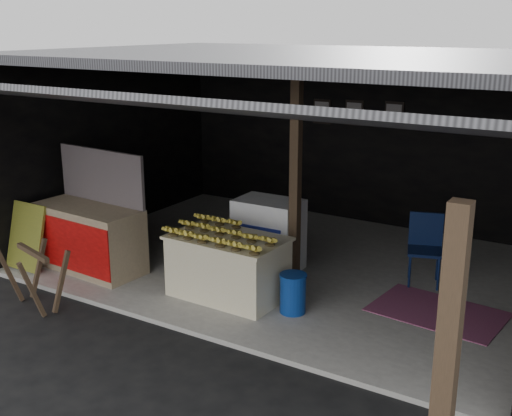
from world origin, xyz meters
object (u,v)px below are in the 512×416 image
Objects in this scene: white_crate at (269,235)px; water_barrel at (293,294)px; neighbor_stall at (89,235)px; sawhorse at (35,272)px; plastic_chair at (425,242)px; banana_table at (228,267)px.

white_crate reaches higher than water_barrel.
neighbor_stall is 3.12m from water_barrel.
white_crate is at bearing 35.44° from neighbor_stall.
sawhorse reaches higher than water_barrel.
sawhorse is 3.15m from water_barrel.
plastic_chair is at bearing 54.98° from sawhorse.
water_barrel is (2.80, 1.43, -0.19)m from sawhorse.
white_crate is at bearing 69.25° from sawhorse.
banana_table is at bearing 52.25° from sawhorse.
plastic_chair is at bearing 43.47° from banana_table.
banana_table is at bearing -156.39° from plastic_chair.
white_crate is (-0.06, 1.09, 0.10)m from banana_table.
white_crate is 0.60× the size of neighbor_stall.
water_barrel is 0.49× the size of plastic_chair.
neighbor_stall is (-2.18, -0.23, 0.10)m from banana_table.
water_barrel is (3.10, 0.24, -0.27)m from neighbor_stall.
neighbor_stall is at bearing -172.83° from plastic_chair.
plastic_chair is (3.83, 3.18, 0.13)m from sawhorse.
neighbor_stall reaches higher than white_crate.
sawhorse is at bearing -152.97° from water_barrel.
neighbor_stall is at bearing 119.08° from sawhorse.
white_crate reaches higher than plastic_chair.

